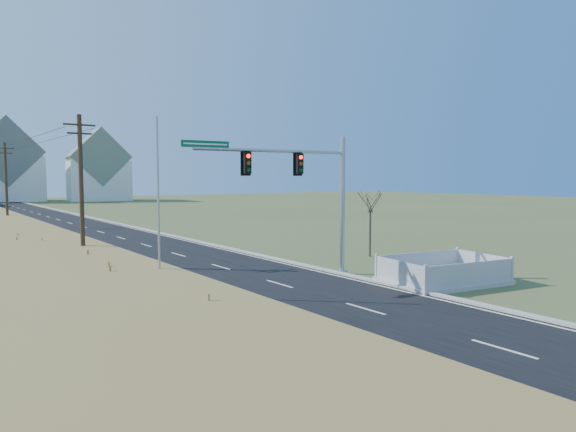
% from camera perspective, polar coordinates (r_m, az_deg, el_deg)
% --- Properties ---
extents(ground, '(260.00, 260.00, 0.00)m').
position_cam_1_polar(ground, '(22.63, 4.96, -9.35)').
color(ground, '#4D592B').
rests_on(ground, ground).
extents(road, '(8.00, 180.00, 0.06)m').
position_cam_1_polar(road, '(68.31, -23.82, -0.51)').
color(road, black).
rests_on(road, ground).
extents(curb, '(0.30, 180.00, 0.18)m').
position_cam_1_polar(curb, '(69.30, -20.47, -0.30)').
color(curb, '#B2AFA8').
rests_on(curb, ground).
extents(utility_pole_near, '(1.80, 0.26, 9.00)m').
position_cam_1_polar(utility_pole_near, '(32.55, -21.99, 2.84)').
color(utility_pole_near, '#422D1E').
rests_on(utility_pole_near, ground).
extents(utility_pole_mid, '(1.80, 0.26, 9.00)m').
position_cam_1_polar(utility_pole_mid, '(62.06, -28.83, 3.18)').
color(utility_pole_mid, '#422D1E').
rests_on(utility_pole_mid, ground).
extents(condo_n, '(15.27, 10.20, 18.54)m').
position_cam_1_polar(condo_n, '(129.62, -28.98, 4.78)').
color(condo_n, white).
rests_on(condo_n, ground).
extents(condo_ne, '(14.12, 10.51, 16.52)m').
position_cam_1_polar(condo_ne, '(125.39, -20.29, 4.74)').
color(condo_ne, white).
rests_on(condo_ne, ground).
extents(traffic_signal_mast, '(9.43, 1.18, 7.53)m').
position_cam_1_polar(traffic_signal_mast, '(27.17, 2.88, 2.73)').
color(traffic_signal_mast, '#9EA0A5').
rests_on(traffic_signal_mast, ground).
extents(fence_enclosure, '(6.43, 4.94, 1.33)m').
position_cam_1_polar(fence_enclosure, '(27.32, 16.82, -6.57)').
color(fence_enclosure, '#B7B5AD').
rests_on(fence_enclosure, ground).
extents(open_sign, '(0.41, 0.30, 0.58)m').
position_cam_1_polar(open_sign, '(25.51, 13.71, -7.19)').
color(open_sign, white).
rests_on(open_sign, ground).
extents(flagpole, '(0.36, 0.36, 7.99)m').
position_cam_1_polar(flagpole, '(23.29, -14.17, -1.12)').
color(flagpole, '#B7B5AD').
rests_on(flagpole, ground).
extents(bare_tree, '(1.78, 1.78, 4.73)m').
position_cam_1_polar(bare_tree, '(34.85, 9.14, 1.74)').
color(bare_tree, '#4C3F33').
rests_on(bare_tree, ground).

